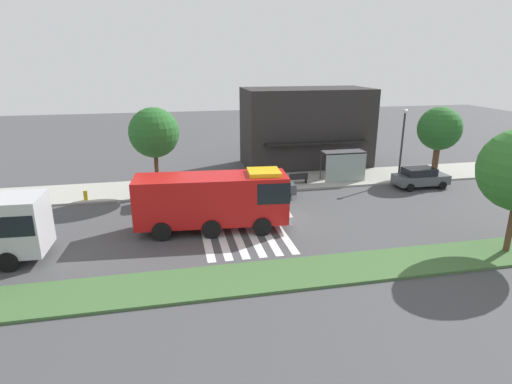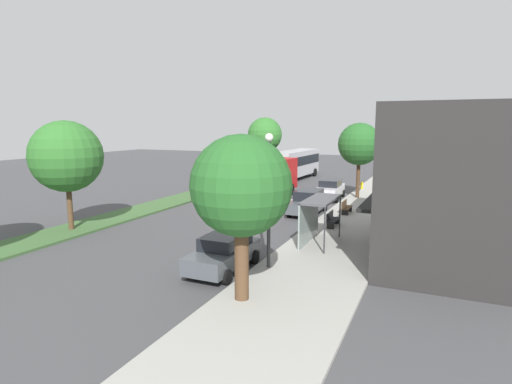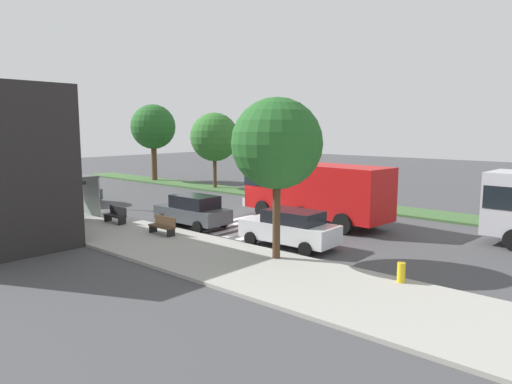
{
  "view_description": "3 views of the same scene",
  "coord_description": "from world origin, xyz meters",
  "px_view_note": "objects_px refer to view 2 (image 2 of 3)",
  "views": [
    {
      "loc": [
        -6.7,
        -24.57,
        9.95
      ],
      "look_at": [
        -1.3,
        1.1,
        1.6
      ],
      "focal_mm": 29.52,
      "sensor_mm": 36.0,
      "label": 1
    },
    {
      "loc": [
        28.6,
        13.02,
        6.45
      ],
      "look_at": [
        -0.82,
        0.05,
        1.21
      ],
      "focal_mm": 29.01,
      "sensor_mm": 36.0,
      "label": 2
    },
    {
      "loc": [
        -19.37,
        21.21,
        5.45
      ],
      "look_at": [
        -1.39,
        0.86,
        1.67
      ],
      "focal_mm": 32.77,
      "sensor_mm": 36.0,
      "label": 3
    }
  ],
  "objects_px": {
    "parked_car_east": "(224,252)",
    "bench_west_of_shelter": "(346,207)",
    "transit_bus": "(295,162)",
    "sidewalk_tree_far_west": "(359,144)",
    "parked_car_west": "(330,189)",
    "bus_stop_shelter": "(315,211)",
    "median_tree_far_west": "(265,135)",
    "street_lamp": "(269,189)",
    "parked_car_mid": "(308,202)",
    "median_tree_west": "(66,157)",
    "bench_near_shelter": "(332,219)",
    "sidewalk_tree_center": "(241,187)",
    "fire_truck": "(262,177)",
    "fire_hydrant": "(362,185)"
  },
  "relations": [
    {
      "from": "parked_car_west",
      "to": "bench_west_of_shelter",
      "type": "distance_m",
      "value": 6.51
    },
    {
      "from": "fire_truck",
      "to": "bus_stop_shelter",
      "type": "distance_m",
      "value": 14.03
    },
    {
      "from": "sidewalk_tree_far_west",
      "to": "parked_car_mid",
      "type": "bearing_deg",
      "value": -15.99
    },
    {
      "from": "parked_car_east",
      "to": "median_tree_west",
      "type": "bearing_deg",
      "value": -101.16
    },
    {
      "from": "parked_car_west",
      "to": "street_lamp",
      "type": "xyz_separation_m",
      "value": [
        18.79,
        1.8,
        2.78
      ]
    },
    {
      "from": "fire_truck",
      "to": "sidewalk_tree_center",
      "type": "height_order",
      "value": "sidewalk_tree_center"
    },
    {
      "from": "parked_car_west",
      "to": "street_lamp",
      "type": "height_order",
      "value": "street_lamp"
    },
    {
      "from": "transit_bus",
      "to": "sidewalk_tree_center",
      "type": "bearing_deg",
      "value": -162.19
    },
    {
      "from": "parked_car_east",
      "to": "transit_bus",
      "type": "xyz_separation_m",
      "value": [
        -31.28,
        -7.14,
        1.18
      ]
    },
    {
      "from": "median_tree_far_west",
      "to": "fire_hydrant",
      "type": "height_order",
      "value": "median_tree_far_west"
    },
    {
      "from": "transit_bus",
      "to": "fire_hydrant",
      "type": "xyz_separation_m",
      "value": [
        5.52,
        8.84,
        -1.54
      ]
    },
    {
      "from": "parked_car_west",
      "to": "bench_near_shelter",
      "type": "height_order",
      "value": "parked_car_west"
    },
    {
      "from": "street_lamp",
      "to": "sidewalk_tree_center",
      "type": "bearing_deg",
      "value": 6.35
    },
    {
      "from": "transit_bus",
      "to": "bench_near_shelter",
      "type": "relative_size",
      "value": 6.62
    },
    {
      "from": "fire_truck",
      "to": "sidewalk_tree_far_west",
      "type": "relative_size",
      "value": 1.44
    },
    {
      "from": "parked_car_west",
      "to": "bus_stop_shelter",
      "type": "bearing_deg",
      "value": 8.3
    },
    {
      "from": "sidewalk_tree_center",
      "to": "median_tree_far_west",
      "type": "xyz_separation_m",
      "value": [
        -35.81,
        -14.0,
        0.89
      ]
    },
    {
      "from": "parked_car_west",
      "to": "sidewalk_tree_far_west",
      "type": "relative_size",
      "value": 0.72
    },
    {
      "from": "median_tree_far_west",
      "to": "median_tree_west",
      "type": "xyz_separation_m",
      "value": [
        30.78,
        0.0,
        -0.6
      ]
    },
    {
      "from": "parked_car_east",
      "to": "median_tree_far_west",
      "type": "bearing_deg",
      "value": -160.58
    },
    {
      "from": "parked_car_east",
      "to": "bench_west_of_shelter",
      "type": "relative_size",
      "value": 2.68
    },
    {
      "from": "median_tree_far_west",
      "to": "median_tree_west",
      "type": "relative_size",
      "value": 1.1
    },
    {
      "from": "parked_car_mid",
      "to": "median_tree_west",
      "type": "xyz_separation_m",
      "value": [
        10.66,
        -11.8,
        3.69
      ]
    },
    {
      "from": "parked_car_mid",
      "to": "bench_west_of_shelter",
      "type": "bearing_deg",
      "value": 105.27
    },
    {
      "from": "street_lamp",
      "to": "bus_stop_shelter",
      "type": "bearing_deg",
      "value": 169.89
    },
    {
      "from": "transit_bus",
      "to": "bus_stop_shelter",
      "type": "distance_m",
      "value": 27.63
    },
    {
      "from": "sidewalk_tree_center",
      "to": "median_tree_west",
      "type": "bearing_deg",
      "value": -109.75
    },
    {
      "from": "bus_stop_shelter",
      "to": "bench_near_shelter",
      "type": "height_order",
      "value": "bus_stop_shelter"
    },
    {
      "from": "bus_stop_shelter",
      "to": "bench_near_shelter",
      "type": "relative_size",
      "value": 2.19
    },
    {
      "from": "parked_car_east",
      "to": "bus_stop_shelter",
      "type": "height_order",
      "value": "bus_stop_shelter"
    },
    {
      "from": "bus_stop_shelter",
      "to": "median_tree_far_west",
      "type": "xyz_separation_m",
      "value": [
        -27.63,
        -14.42,
        3.29
      ]
    },
    {
      "from": "bench_west_of_shelter",
      "to": "bus_stop_shelter",
      "type": "bearing_deg",
      "value": -0.05
    },
    {
      "from": "bus_stop_shelter",
      "to": "sidewalk_tree_center",
      "type": "relative_size",
      "value": 0.58
    },
    {
      "from": "parked_car_east",
      "to": "street_lamp",
      "type": "bearing_deg",
      "value": 114.96
    },
    {
      "from": "parked_car_mid",
      "to": "bench_near_shelter",
      "type": "height_order",
      "value": "parked_car_mid"
    },
    {
      "from": "parked_car_west",
      "to": "parked_car_east",
      "type": "xyz_separation_m",
      "value": [
        19.64,
        0.0,
        -0.05
      ]
    },
    {
      "from": "transit_bus",
      "to": "sidewalk_tree_center",
      "type": "distance_m",
      "value": 35.36
    },
    {
      "from": "fire_truck",
      "to": "bench_west_of_shelter",
      "type": "distance_m",
      "value": 8.75
    },
    {
      "from": "bench_west_of_shelter",
      "to": "street_lamp",
      "type": "relative_size",
      "value": 0.27
    },
    {
      "from": "bench_west_of_shelter",
      "to": "street_lamp",
      "type": "bearing_deg",
      "value": -3.68
    },
    {
      "from": "parked_car_mid",
      "to": "street_lamp",
      "type": "relative_size",
      "value": 0.76
    },
    {
      "from": "fire_hydrant",
      "to": "median_tree_west",
      "type": "bearing_deg",
      "value": -29.9
    },
    {
      "from": "bus_stop_shelter",
      "to": "bench_near_shelter",
      "type": "xyz_separation_m",
      "value": [
        -4.0,
        0.01,
        -1.3
      ]
    },
    {
      "from": "fire_truck",
      "to": "parked_car_mid",
      "type": "distance_m",
      "value": 6.79
    },
    {
      "from": "parked_car_east",
      "to": "median_tree_far_west",
      "type": "relative_size",
      "value": 0.59
    },
    {
      "from": "bus_stop_shelter",
      "to": "bench_west_of_shelter",
      "type": "distance_m",
      "value": 8.36
    },
    {
      "from": "street_lamp",
      "to": "sidewalk_tree_far_west",
      "type": "xyz_separation_m",
      "value": [
        -19.78,
        0.4,
        1.12
      ]
    },
    {
      "from": "transit_bus",
      "to": "sidewalk_tree_far_west",
      "type": "relative_size",
      "value": 1.63
    },
    {
      "from": "bench_west_of_shelter",
      "to": "parked_car_east",
      "type": "bearing_deg",
      "value": -10.86
    },
    {
      "from": "bench_near_shelter",
      "to": "street_lamp",
      "type": "height_order",
      "value": "street_lamp"
    }
  ]
}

